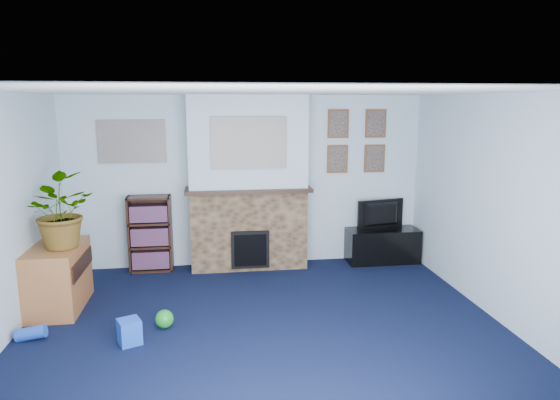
{
  "coord_description": "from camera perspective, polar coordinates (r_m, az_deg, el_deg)",
  "views": [
    {
      "loc": [
        -0.5,
        -4.72,
        2.31
      ],
      "look_at": [
        0.26,
        0.77,
        1.21
      ],
      "focal_mm": 32.0,
      "sensor_mm": 36.0,
      "label": 1
    }
  ],
  "objects": [
    {
      "name": "floor",
      "position": [
        5.28,
        -1.74,
        -14.77
      ],
      "size": [
        5.0,
        4.5,
        0.01
      ],
      "primitive_type": "cube",
      "color": "black",
      "rests_on": "ground"
    },
    {
      "name": "ceiling",
      "position": [
        4.75,
        -1.92,
        12.28
      ],
      "size": [
        5.0,
        4.5,
        0.01
      ],
      "primitive_type": "cube",
      "color": "white",
      "rests_on": "wall_back"
    },
    {
      "name": "wall_back",
      "position": [
        7.07,
        -3.77,
        2.14
      ],
      "size": [
        5.0,
        0.04,
        2.4
      ],
      "primitive_type": "cube",
      "color": "silver",
      "rests_on": "ground"
    },
    {
      "name": "wall_front",
      "position": [
        2.75,
        3.31,
        -12.58
      ],
      "size": [
        5.0,
        0.04,
        2.4
      ],
      "primitive_type": "cube",
      "color": "silver",
      "rests_on": "ground"
    },
    {
      "name": "wall_right",
      "position": [
        5.7,
        24.03,
        -1.01
      ],
      "size": [
        0.04,
        4.5,
        2.4
      ],
      "primitive_type": "cube",
      "color": "silver",
      "rests_on": "ground"
    },
    {
      "name": "chimney_breast",
      "position": [
        6.88,
        -3.65,
        1.74
      ],
      "size": [
        1.72,
        0.5,
        2.4
      ],
      "color": "brown",
      "rests_on": "ground"
    },
    {
      "name": "collage_main",
      "position": [
        6.59,
        -3.57,
        6.56
      ],
      "size": [
        1.0,
        0.03,
        0.68
      ],
      "primitive_type": "cube",
      "color": "gray",
      "rests_on": "chimney_breast"
    },
    {
      "name": "collage_left",
      "position": [
        7.05,
        -16.57,
        6.42
      ],
      "size": [
        0.9,
        0.03,
        0.58
      ],
      "primitive_type": "cube",
      "color": "gray",
      "rests_on": "wall_back"
    },
    {
      "name": "portrait_tl",
      "position": [
        7.18,
        6.67,
        8.64
      ],
      "size": [
        0.3,
        0.03,
        0.4
      ],
      "primitive_type": "cube",
      "color": "brown",
      "rests_on": "wall_back"
    },
    {
      "name": "portrait_tr",
      "position": [
        7.34,
        10.88,
        8.57
      ],
      "size": [
        0.3,
        0.03,
        0.4
      ],
      "primitive_type": "cube",
      "color": "brown",
      "rests_on": "wall_back"
    },
    {
      "name": "portrait_bl",
      "position": [
        7.22,
        6.58,
        4.68
      ],
      "size": [
        0.3,
        0.03,
        0.4
      ],
      "primitive_type": "cube",
      "color": "brown",
      "rests_on": "wall_back"
    },
    {
      "name": "portrait_br",
      "position": [
        7.38,
        10.73,
        4.69
      ],
      "size": [
        0.3,
        0.03,
        0.4
      ],
      "primitive_type": "cube",
      "color": "brown",
      "rests_on": "wall_back"
    },
    {
      "name": "tv_stand",
      "position": [
        7.48,
        11.6,
        -5.24
      ],
      "size": [
        1.03,
        0.43,
        0.49
      ],
      "primitive_type": "cube",
      "color": "black",
      "rests_on": "ground"
    },
    {
      "name": "television",
      "position": [
        7.38,
        11.69,
        -1.66
      ],
      "size": [
        0.74,
        0.24,
        0.42
      ],
      "primitive_type": "imported",
      "rotation": [
        0.0,
        0.0,
        3.34
      ],
      "color": "black",
      "rests_on": "tv_stand"
    },
    {
      "name": "bookshelf",
      "position": [
        7.11,
        -14.57,
        -3.91
      ],
      "size": [
        0.58,
        0.28,
        1.05
      ],
      "color": "black",
      "rests_on": "ground"
    },
    {
      "name": "sideboard",
      "position": [
        6.21,
        -23.98,
        -8.19
      ],
      "size": [
        0.52,
        0.93,
        0.73
      ],
      "primitive_type": "cube",
      "color": "#A26034",
      "rests_on": "ground"
    },
    {
      "name": "potted_plant",
      "position": [
        5.95,
        -24.24,
        -1.23
      ],
      "size": [
        0.96,
        0.95,
        0.81
      ],
      "primitive_type": "imported",
      "rotation": [
        0.0,
        0.0,
        2.45
      ],
      "color": "#26661E",
      "rests_on": "sideboard"
    },
    {
      "name": "mantel_clock",
      "position": [
        6.82,
        -4.7,
        1.95
      ],
      "size": [
        0.09,
        0.06,
        0.13
      ],
      "primitive_type": "cube",
      "color": "gold",
      "rests_on": "chimney_breast"
    },
    {
      "name": "mantel_candle",
      "position": [
        6.84,
        -1.75,
        2.1
      ],
      "size": [
        0.05,
        0.05,
        0.17
      ],
      "primitive_type": "cylinder",
      "color": "#B2BFC6",
      "rests_on": "chimney_breast"
    },
    {
      "name": "mantel_teddy",
      "position": [
        6.81,
        -8.0,
        1.82
      ],
      "size": [
        0.12,
        0.12,
        0.12
      ],
      "primitive_type": "sphere",
      "color": "gray",
      "rests_on": "chimney_breast"
    },
    {
      "name": "mantel_can",
      "position": [
        6.91,
        1.83,
        2.02
      ],
      "size": [
        0.05,
        0.05,
        0.11
      ],
      "primitive_type": "cylinder",
      "color": "blue",
      "rests_on": "chimney_breast"
    },
    {
      "name": "green_crate",
      "position": [
        6.36,
        -23.54,
        -9.74
      ],
      "size": [
        0.37,
        0.31,
        0.28
      ],
      "primitive_type": "cube",
      "rotation": [
        0.0,
        0.0,
        0.07
      ],
      "color": "#198C26",
      "rests_on": "ground"
    },
    {
      "name": "toy_ball",
      "position": [
        5.44,
        -13.07,
        -13.17
      ],
      "size": [
        0.19,
        0.19,
        0.19
      ],
      "primitive_type": "sphere",
      "color": "#198C26",
      "rests_on": "ground"
    },
    {
      "name": "toy_block",
      "position": [
        5.2,
        -16.81,
        -14.32
      ],
      "size": [
        0.26,
        0.26,
        0.24
      ],
      "primitive_type": "cube",
      "rotation": [
        0.0,
        0.0,
        0.41
      ],
      "color": "blue",
      "rests_on": "ground"
    },
    {
      "name": "toy_tube",
      "position": [
        5.63,
        -26.57,
        -13.48
      ],
      "size": [
        0.29,
        0.13,
        0.17
      ],
      "primitive_type": "cylinder",
      "rotation": [
        0.0,
        1.43,
        0.0
      ],
      "color": "blue",
      "rests_on": "ground"
    }
  ]
}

